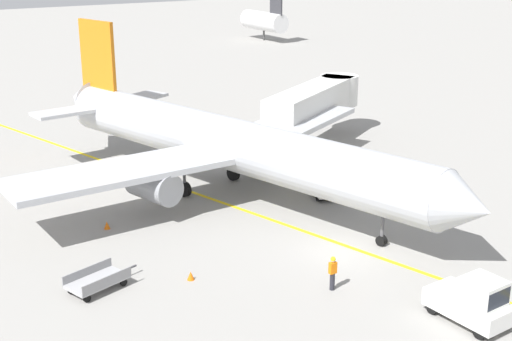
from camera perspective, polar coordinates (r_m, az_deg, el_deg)
ground_plane at (r=38.07m, az=7.44°, el=-6.30°), size 300.00×300.00×0.00m
taxi_line_yellow at (r=41.14m, az=1.88°, el=-4.23°), size 20.03×77.60×0.01m
airliner at (r=44.80m, az=-2.57°, el=2.28°), size 27.90×34.90×10.10m
jet_bridge at (r=56.39m, az=5.07°, el=5.67°), size 12.44×8.45×4.85m
pushback_tug at (r=31.90m, az=17.19°, el=-10.10°), size 2.08×3.69×2.20m
baggage_tug_near_wing at (r=43.87m, az=13.63°, el=-2.00°), size 1.34×2.41×2.10m
baggage_tug_by_cargo_door at (r=50.13m, az=4.25°, el=1.01°), size 2.73×2.28×2.10m
belt_loader_forward_hold at (r=45.61m, az=5.40°, el=-0.97°), size 2.88×5.13×2.59m
belt_loader_aft_hold at (r=46.42m, az=5.64°, el=-0.64°), size 3.93×4.79×2.59m
baggage_cart_loaded at (r=34.20m, az=-12.70°, el=-8.70°), size 3.83×2.30×0.94m
ground_crew_marshaller at (r=33.39m, az=6.22°, el=-8.18°), size 0.36×0.24×1.70m
safety_cone_nose_left at (r=41.06m, az=-11.98°, el=-4.36°), size 0.36×0.36×0.44m
safety_cone_nose_right at (r=34.55m, az=-5.31°, el=-8.48°), size 0.36×0.36×0.44m
safety_cone_wingtip_right at (r=46.48m, az=14.38°, el=-1.84°), size 0.36×0.36×0.44m
distant_aircraft_far_left at (r=117.22m, az=0.68°, el=12.06°), size 3.00×10.10×8.80m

